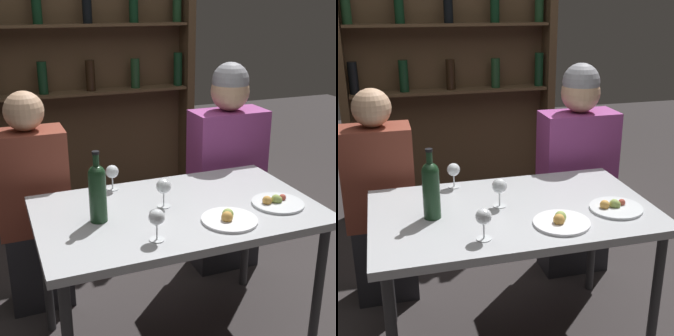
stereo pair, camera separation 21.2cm
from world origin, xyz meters
The scene contains 10 objects.
dining_table centered at (0.00, 0.00, 0.66)m, with size 1.24×0.75×0.72m.
wine_rack_wall centered at (0.00, 1.72, 1.13)m, with size 1.60×0.21×2.17m.
wine_bottle centered at (-0.35, 0.00, 0.86)m, with size 0.07×0.07×0.30m.
wine_glass_0 centered at (-0.05, 0.04, 0.82)m, with size 0.07×0.07×0.13m.
wine_glass_1 centered at (-0.21, 0.32, 0.81)m, with size 0.06×0.06×0.12m.
wine_glass_2 centered at (-0.19, -0.24, 0.81)m, with size 0.06×0.06×0.13m.
food_plate_0 centered at (0.15, -0.20, 0.73)m, with size 0.24×0.24×0.05m.
food_plate_1 centered at (0.43, -0.13, 0.73)m, with size 0.23×0.23×0.05m.
seated_person_left centered at (-0.57, 0.57, 0.56)m, with size 0.36×0.22×1.18m.
seated_person_right centered at (0.56, 0.57, 0.62)m, with size 0.43×0.22×1.27m.
Camera 2 is at (-0.53, -1.81, 1.59)m, focal length 50.00 mm.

